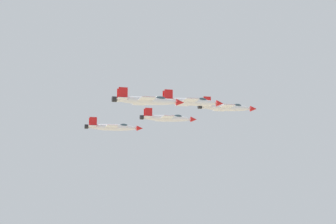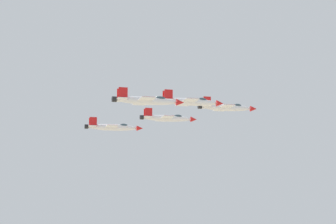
# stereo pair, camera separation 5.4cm
# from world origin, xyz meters

# --- Properties ---
(jet_lead) EXTENTS (10.21, 16.20, 3.42)m
(jet_lead) POSITION_xyz_m (-8.68, -21.04, 172.54)
(jet_lead) COLOR white
(jet_left_wingman) EXTENTS (10.08, 16.03, 3.39)m
(jet_left_wingman) POSITION_xyz_m (4.80, -10.20, 170.91)
(jet_left_wingman) COLOR white
(jet_right_wingman) EXTENTS (10.38, 16.57, 3.49)m
(jet_right_wingman) POSITION_xyz_m (-17.21, -6.00, 171.49)
(jet_right_wingman) COLOR white
(jet_left_outer) EXTENTS (10.52, 16.65, 3.53)m
(jet_left_outer) POSITION_xyz_m (18.27, 0.65, 169.51)
(jet_left_outer) COLOR white
(jet_right_outer) EXTENTS (10.38, 16.57, 3.49)m
(jet_right_outer) POSITION_xyz_m (-25.74, 9.05, 169.16)
(jet_right_outer) COLOR white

